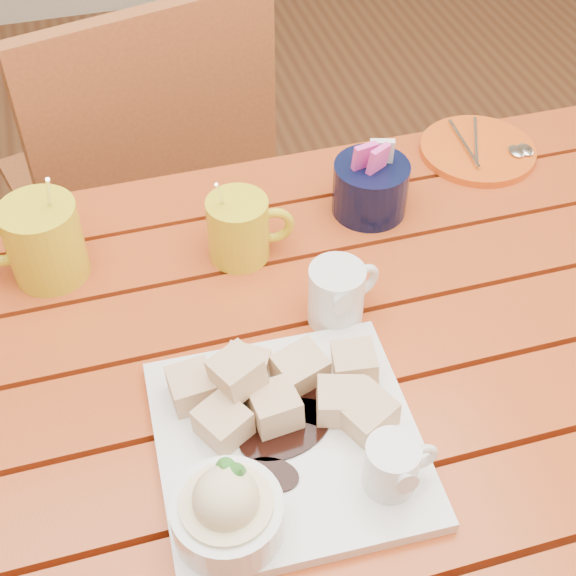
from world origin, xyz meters
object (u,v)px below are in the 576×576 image
object	(u,v)px
coffee_mug_left	(42,240)
orange_saucer	(479,150)
table	(294,418)
coffee_mug_right	(240,228)
dessert_plate	(277,448)
chair_far	(146,186)

from	to	relation	value
coffee_mug_left	orange_saucer	bearing A→B (deg)	14.44
table	coffee_mug_left	bearing A→B (deg)	138.22
coffee_mug_right	orange_saucer	bearing A→B (deg)	23.90
dessert_plate	orange_saucer	world-z (taller)	dessert_plate
orange_saucer	coffee_mug_right	bearing A→B (deg)	-163.39
dessert_plate	coffee_mug_right	bearing A→B (deg)	82.81
coffee_mug_right	orange_saucer	world-z (taller)	coffee_mug_right
table	dessert_plate	bearing A→B (deg)	-114.26
coffee_mug_right	dessert_plate	bearing A→B (deg)	-89.90
orange_saucer	dessert_plate	bearing A→B (deg)	-134.86
orange_saucer	chair_far	world-z (taller)	chair_far
dessert_plate	orange_saucer	distance (m)	0.63
table	chair_far	distance (m)	0.70
table	coffee_mug_right	bearing A→B (deg)	94.42
orange_saucer	chair_far	xyz separation A→B (m)	(-0.48, 0.37, -0.24)
dessert_plate	chair_far	distance (m)	0.85
table	orange_saucer	distance (m)	0.51
dessert_plate	coffee_mug_left	distance (m)	0.42
orange_saucer	chair_far	bearing A→B (deg)	142.98
table	chair_far	bearing A→B (deg)	98.17
coffee_mug_left	chair_far	distance (m)	0.56
dessert_plate	coffee_mug_right	xyz separation A→B (m)	(0.04, 0.32, 0.02)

